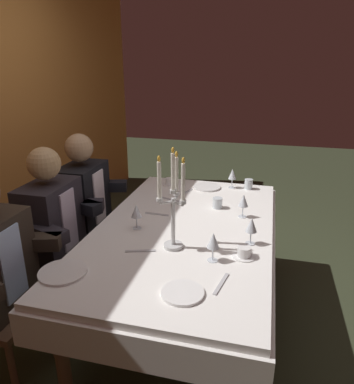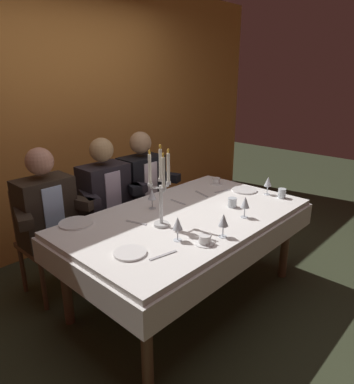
% 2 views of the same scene
% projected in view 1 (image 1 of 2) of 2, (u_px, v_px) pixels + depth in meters
% --- Properties ---
extents(ground_plane, '(12.00, 12.00, 0.00)m').
position_uv_depth(ground_plane, '(184.00, 320.00, 2.58)').
color(ground_plane, '#2E3421').
extents(dining_table, '(1.94, 1.14, 0.74)m').
position_uv_depth(dining_table, '(184.00, 243.00, 2.37)').
color(dining_table, white).
rests_on(dining_table, ground_plane).
extents(candelabra, '(0.15, 0.17, 0.58)m').
position_uv_depth(candelabra, '(173.00, 205.00, 1.98)').
color(candelabra, silver).
rests_on(candelabra, dining_table).
extents(dinner_plate_0, '(0.23, 0.23, 0.01)m').
position_uv_depth(dinner_plate_0, '(207.00, 187.00, 3.03)').
color(dinner_plate_0, white).
rests_on(dinner_plate_0, dining_table).
extents(dinner_plate_1, '(0.24, 0.24, 0.01)m').
position_uv_depth(dinner_plate_1, '(63.00, 272.00, 1.82)').
color(dinner_plate_1, white).
rests_on(dinner_plate_1, dining_table).
extents(dinner_plate_2, '(0.20, 0.20, 0.01)m').
position_uv_depth(dinner_plate_2, '(183.00, 293.00, 1.66)').
color(dinner_plate_2, white).
rests_on(dinner_plate_2, dining_table).
extents(wine_glass_0, '(0.07, 0.07, 0.16)m').
position_uv_depth(wine_glass_0, '(232.00, 175.00, 2.99)').
color(wine_glass_0, silver).
rests_on(wine_glass_0, dining_table).
extents(wine_glass_1, '(0.07, 0.07, 0.16)m').
position_uv_depth(wine_glass_1, '(251.00, 226.00, 2.07)').
color(wine_glass_1, silver).
rests_on(wine_glass_1, dining_table).
extents(wine_glass_2, '(0.07, 0.07, 0.16)m').
position_uv_depth(wine_glass_2, '(243.00, 201.00, 2.43)').
color(wine_glass_2, silver).
rests_on(wine_glass_2, dining_table).
extents(wine_glass_3, '(0.07, 0.07, 0.16)m').
position_uv_depth(wine_glass_3, '(213.00, 241.00, 1.89)').
color(wine_glass_3, silver).
rests_on(wine_glass_3, dining_table).
extents(wine_glass_4, '(0.07, 0.07, 0.16)m').
position_uv_depth(wine_glass_4, '(136.00, 212.00, 2.26)').
color(wine_glass_4, silver).
rests_on(wine_glass_4, dining_table).
extents(water_tumbler_0, '(0.07, 0.07, 0.08)m').
position_uv_depth(water_tumbler_0, '(249.00, 184.00, 2.99)').
color(water_tumbler_0, silver).
rests_on(water_tumbler_0, dining_table).
extents(water_tumbler_1, '(0.07, 0.07, 0.08)m').
position_uv_depth(water_tumbler_1, '(217.00, 203.00, 2.61)').
color(water_tumbler_1, silver).
rests_on(water_tumbler_1, dining_table).
extents(coffee_cup_0, '(0.13, 0.12, 0.06)m').
position_uv_depth(coffee_cup_0, '(244.00, 252.00, 1.96)').
color(coffee_cup_0, white).
rests_on(coffee_cup_0, dining_table).
extents(coffee_cup_1, '(0.13, 0.12, 0.06)m').
position_uv_depth(coffee_cup_1, '(170.00, 182.00, 3.09)').
color(coffee_cup_1, white).
rests_on(coffee_cup_1, dining_table).
extents(knife_0, '(0.19, 0.05, 0.01)m').
position_uv_depth(knife_0, '(221.00, 284.00, 1.73)').
color(knife_0, '#B7B7BC').
rests_on(knife_0, dining_table).
extents(fork_1, '(0.07, 0.17, 0.01)m').
position_uv_depth(fork_1, '(140.00, 251.00, 2.03)').
color(fork_1, '#B7B7BC').
rests_on(fork_1, dining_table).
extents(knife_2, '(0.07, 0.19, 0.01)m').
position_uv_depth(knife_2, '(170.00, 199.00, 2.77)').
color(knife_2, '#B7B7BC').
rests_on(knife_2, dining_table).
extents(spoon_3, '(0.17, 0.07, 0.01)m').
position_uv_depth(spoon_3, '(187.00, 192.00, 2.93)').
color(spoon_3, '#B7B7BC').
rests_on(spoon_3, dining_table).
extents(fork_4, '(0.02, 0.17, 0.01)m').
position_uv_depth(fork_4, '(157.00, 214.00, 2.51)').
color(fork_4, '#B7B7BC').
rests_on(fork_4, dining_table).
extents(seated_diner_1, '(0.63, 0.48, 1.24)m').
position_uv_depth(seated_diner_1, '(51.00, 221.00, 2.41)').
color(seated_diner_1, brown).
rests_on(seated_diner_1, ground_plane).
extents(seated_diner_2, '(0.63, 0.48, 1.24)m').
position_uv_depth(seated_diner_2, '(83.00, 198.00, 2.82)').
color(seated_diner_2, brown).
rests_on(seated_diner_2, ground_plane).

